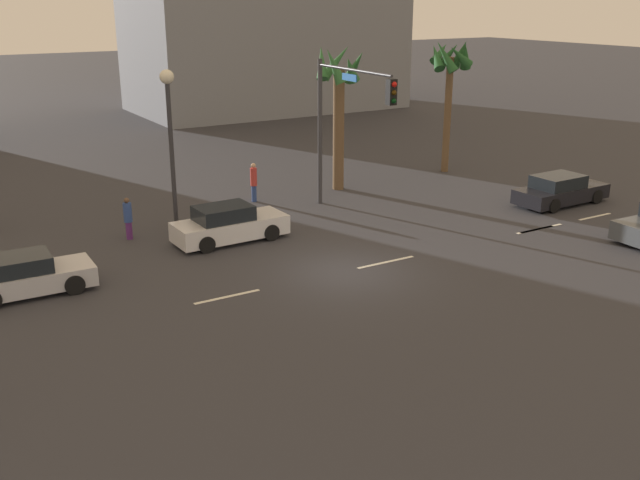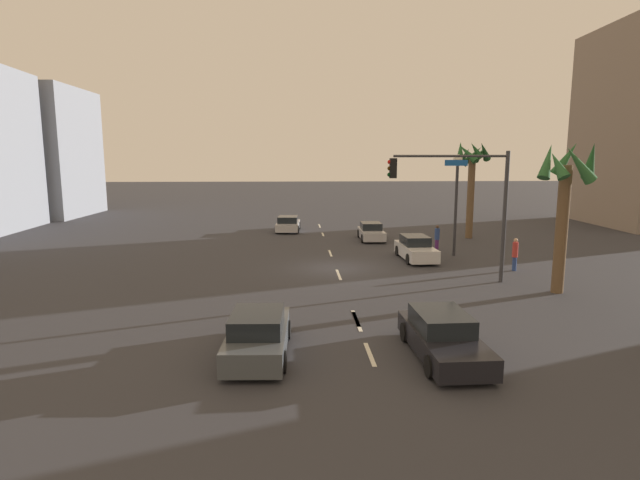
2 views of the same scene
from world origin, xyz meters
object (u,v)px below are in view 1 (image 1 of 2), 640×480
at_px(car_1, 229,225).
at_px(car_3, 560,191).
at_px(pedestrian_1, 128,217).
at_px(streetlamp, 170,119).
at_px(traffic_signal, 343,112).
at_px(car_4, 26,276).
at_px(pedestrian_0, 254,181).
at_px(palm_tree_2, 339,91).
at_px(palm_tree_1, 450,68).

distance_m(car_1, car_3, 15.34).
relative_size(car_3, pedestrian_1, 2.80).
relative_size(streetlamp, pedestrian_1, 3.81).
height_order(traffic_signal, pedestrian_1, traffic_signal).
xyz_separation_m(car_4, pedestrian_1, (4.41, 3.77, 0.27)).
bearing_deg(traffic_signal, car_4, -169.47).
distance_m(car_4, traffic_signal, 14.13).
bearing_deg(traffic_signal, pedestrian_0, 122.81).
bearing_deg(car_1, car_4, -168.59).
bearing_deg(streetlamp, palm_tree_2, 12.30).
bearing_deg(car_3, car_1, 169.44).
relative_size(car_1, pedestrian_0, 2.45).
bearing_deg(pedestrian_0, car_4, -150.50).
xyz_separation_m(car_4, pedestrian_0, (10.97, 6.21, 0.36)).
relative_size(car_3, car_4, 1.16).
relative_size(streetlamp, pedestrian_0, 3.52).
height_order(traffic_signal, streetlamp, traffic_signal).
bearing_deg(pedestrian_1, streetlamp, 13.57).
relative_size(palm_tree_1, palm_tree_2, 1.01).
height_order(car_1, pedestrian_1, pedestrian_1).
xyz_separation_m(pedestrian_0, palm_tree_2, (4.60, 0.05, 3.77)).
relative_size(car_1, streetlamp, 0.70).
bearing_deg(pedestrian_1, pedestrian_0, 20.38).
bearing_deg(streetlamp, traffic_signal, -14.64).
xyz_separation_m(car_1, traffic_signal, (5.73, 0.94, 3.74)).
height_order(pedestrian_0, palm_tree_1, palm_tree_1).
distance_m(car_3, traffic_signal, 10.76).
height_order(car_3, traffic_signal, traffic_signal).
bearing_deg(car_4, car_1, 11.41).
bearing_deg(car_4, traffic_signal, 10.53).
distance_m(pedestrian_0, palm_tree_2, 5.95).
height_order(car_1, streetlamp, streetlamp).
height_order(car_4, palm_tree_1, palm_tree_1).
bearing_deg(palm_tree_2, traffic_signal, -120.24).
relative_size(traffic_signal, streetlamp, 1.02).
height_order(car_3, streetlamp, streetlamp).
relative_size(car_4, pedestrian_0, 2.22).
height_order(streetlamp, palm_tree_2, palm_tree_2).
bearing_deg(car_4, palm_tree_1, 15.97).
bearing_deg(traffic_signal, car_1, -170.65).
relative_size(traffic_signal, pedestrian_1, 3.87).
bearing_deg(pedestrian_1, traffic_signal, -8.17).
bearing_deg(traffic_signal, streetlamp, 165.36).
bearing_deg(pedestrian_0, pedestrian_1, -159.62).
height_order(car_1, pedestrian_0, pedestrian_0).
xyz_separation_m(car_4, palm_tree_1, (22.46, 6.43, 4.87)).
distance_m(car_3, streetlamp, 17.55).
relative_size(car_1, car_4, 1.11).
height_order(car_4, traffic_signal, traffic_signal).
height_order(traffic_signal, pedestrian_0, traffic_signal).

